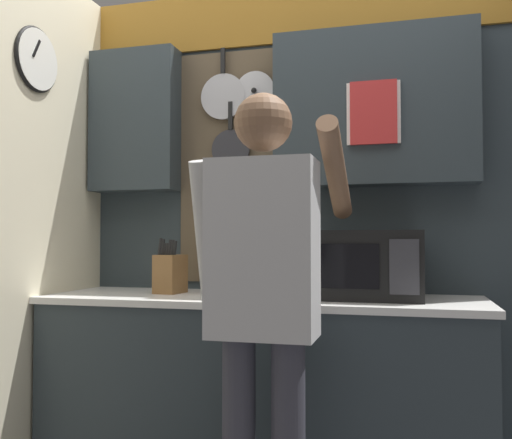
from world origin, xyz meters
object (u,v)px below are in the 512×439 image
(microwave, at_px, (361,264))
(utensil_crock, at_px, (225,276))
(knife_block, at_px, (170,273))
(person, at_px, (264,285))

(microwave, bearing_deg, utensil_crock, 179.77)
(knife_block, bearing_deg, microwave, -0.02)
(person, bearing_deg, knife_block, 137.28)
(knife_block, xyz_separation_m, utensil_crock, (0.28, 0.00, -0.01))
(microwave, xyz_separation_m, knife_block, (-0.91, 0.00, -0.05))
(utensil_crock, bearing_deg, knife_block, -179.52)
(microwave, height_order, utensil_crock, utensil_crock)
(utensil_crock, xyz_separation_m, person, (0.33, -0.56, 0.00))
(microwave, relative_size, knife_block, 1.99)
(person, bearing_deg, utensil_crock, 120.51)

